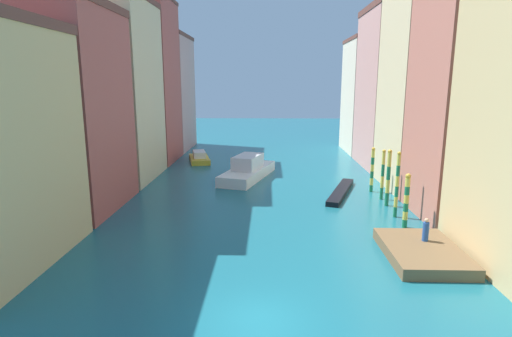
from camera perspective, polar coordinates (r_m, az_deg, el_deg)
The scene contains 19 objects.
ground_plane at distance 41.60m, azimuth 1.24°, elevation -2.03°, with size 154.00×154.00×0.00m, color #196070.
building_left_1 at distance 35.30m, azimuth -24.65°, elevation 7.54°, with size 7.30×10.01×15.93m.
building_left_2 at distance 45.03m, azimuth -18.78°, elevation 10.23°, with size 7.30×10.49×18.36m.
building_left_3 at distance 54.57m, azimuth -15.14°, elevation 11.57°, with size 7.30×9.11×20.18m.
building_left_4 at distance 64.24m, azimuth -12.47°, elevation 10.20°, with size 7.30×10.96×16.88m.
building_right_1 at distance 34.26m, azimuth 27.86°, elevation 8.44°, with size 7.30×8.22×17.47m.
building_right_2 at distance 42.33m, azimuth 22.96°, elevation 12.67°, with size 7.30×9.30×22.49m.
building_right_3 at distance 52.00m, azimuth 18.74°, elevation 10.52°, with size 7.30×11.15×18.64m.
building_right_4 at distance 62.55m, azimuth 15.77°, elevation 9.68°, with size 7.30×10.40×16.17m.
waterfront_dock at distance 26.16m, azimuth 22.03°, elevation -10.68°, with size 4.14×6.12×0.68m.
person_on_dock at distance 26.77m, azimuth 22.47°, elevation -7.94°, with size 0.36×0.36×1.42m.
mooring_pole_0 at distance 30.35m, azimuth 20.12°, elevation -4.14°, with size 0.37×0.37×3.89m.
mooring_pole_1 at distance 32.36m, azimuth 18.97°, elevation -2.07°, with size 0.29×0.29×5.02m.
mooring_pole_2 at distance 35.16m, azimuth 17.86°, elevation -1.17°, with size 0.34×0.34×4.71m.
mooring_pole_3 at distance 37.01m, azimuth 17.15°, elevation -0.75°, with size 0.30×0.30×4.40m.
mooring_pole_4 at distance 39.37m, azimuth 15.81°, elevation -0.09°, with size 0.33×0.33×4.18m.
vaporetto_white at distance 43.60m, azimuth -1.14°, elevation -0.20°, with size 5.85×10.48×2.46m.
gondola_black at distance 38.35m, azimuth 11.68°, elevation -3.14°, with size 3.90×8.78×0.44m.
motorboat_0 at distance 53.24m, azimuth -7.87°, elevation 1.49°, with size 3.60×5.99×1.38m.
Camera 1 is at (0.34, -15.89, 9.97)m, focal length 28.85 mm.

